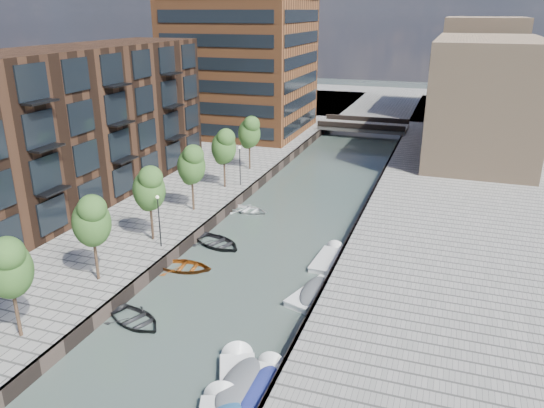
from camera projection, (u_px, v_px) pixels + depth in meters
The scene contains 28 objects.
water at pixel (307, 202), 53.01m from camera, with size 300.00×300.00×0.00m, color #38473F.
quay_left at pixel (20, 165), 63.91m from camera, with size 60.00×140.00×1.00m, color gray.
quay_right at pixel (478, 216), 47.92m from camera, with size 20.00×140.00×1.00m, color gray.
quay_wall_left at pixel (250, 191), 54.71m from camera, with size 0.25×140.00×1.00m, color #332823.
quay_wall_right at pixel (368, 204), 50.96m from camera, with size 0.25×140.00×1.00m, color #332823.
far_closure at pixel (388, 103), 106.06m from camera, with size 80.00×40.00×1.00m, color gray.
apartment_block at pixel (64, 129), 47.53m from camera, with size 8.00×38.00×14.00m, color black.
tower at pixel (241, 25), 74.90m from camera, with size 18.00×18.00×30.00m, color brown.
tan_block_near at pixel (483, 97), 64.85m from camera, with size 12.00×25.00×14.00m, color #A28363.
tan_block_far at pixel (480, 68), 87.57m from camera, with size 12.00×20.00×16.00m, color #A28363.
bridge at pixel (364, 126), 80.92m from camera, with size 13.00×6.00×1.30m.
tree_1 at pixel (8, 266), 28.07m from camera, with size 2.50×2.50×5.95m.
tree_2 at pixel (91, 219), 34.28m from camera, with size 2.50×2.50×5.95m.
tree_3 at pixel (149, 187), 40.49m from camera, with size 2.50×2.50×5.95m.
tree_4 at pixel (191, 164), 46.70m from camera, with size 2.50×2.50×5.95m.
tree_5 at pixel (224, 146), 52.91m from camera, with size 2.50×2.50×5.95m.
tree_6 at pixel (249, 131), 59.12m from camera, with size 2.50×2.50×5.95m.
lamp_1 at pixel (159, 216), 39.82m from camera, with size 0.24×0.24×4.12m.
lamp_2 at pixel (240, 162), 54.01m from camera, with size 0.24×0.24×4.12m.
sloop_1 at pixel (136, 323), 32.54m from camera, with size 2.96×4.15×0.86m, color black.
sloop_2 at pixel (185, 269), 39.24m from camera, with size 3.00×4.20×0.87m, color #7A380D.
sloop_3 at pixel (248, 212), 50.40m from camera, with size 2.89×4.04×0.84m, color white.
sloop_4 at pixel (218, 246), 43.19m from camera, with size 3.31×4.64×0.96m, color black.
motorboat_1 at pixel (238, 381), 27.12m from camera, with size 3.83×5.62×1.78m.
motorboat_2 at pixel (329, 258), 40.79m from camera, with size 1.83×4.68×1.53m.
motorboat_3 at pixel (262, 387), 26.71m from camera, with size 2.03×4.78×1.55m.
motorboat_4 at pixel (317, 291), 35.81m from camera, with size 3.14×5.29×1.67m.
car at pixel (432, 151), 65.32m from camera, with size 1.63×4.05×1.38m, color #96989A.
Camera 1 is at (13.00, -8.24, 18.06)m, focal length 35.00 mm.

